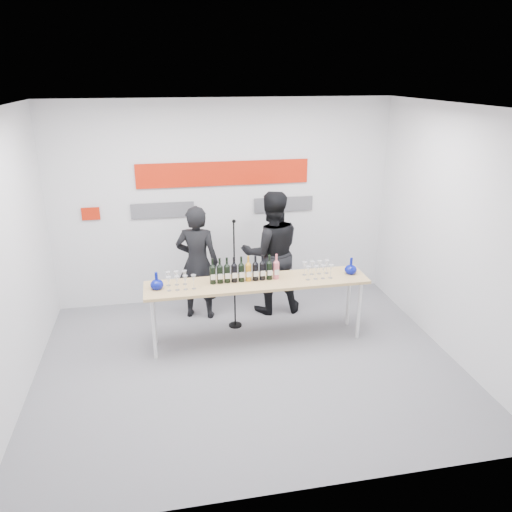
{
  "coord_description": "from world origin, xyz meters",
  "views": [
    {
      "loc": [
        -0.91,
        -5.14,
        3.33
      ],
      "look_at": [
        0.21,
        0.64,
        1.15
      ],
      "focal_mm": 35.0,
      "sensor_mm": 36.0,
      "label": 1
    }
  ],
  "objects_px": {
    "presenter_right": "(271,253)",
    "mic_stand": "(235,295)",
    "tasting_table": "(258,286)",
    "presenter_left": "(197,263)"
  },
  "relations": [
    {
      "from": "presenter_right",
      "to": "presenter_left",
      "type": "bearing_deg",
      "value": 0.08
    },
    {
      "from": "tasting_table",
      "to": "presenter_left",
      "type": "xyz_separation_m",
      "value": [
        -0.69,
        0.86,
        0.04
      ]
    },
    {
      "from": "presenter_left",
      "to": "mic_stand",
      "type": "relative_size",
      "value": 1.06
    },
    {
      "from": "tasting_table",
      "to": "presenter_right",
      "type": "bearing_deg",
      "value": 66.34
    },
    {
      "from": "mic_stand",
      "to": "presenter_left",
      "type": "bearing_deg",
      "value": 143.3
    },
    {
      "from": "presenter_right",
      "to": "mic_stand",
      "type": "xyz_separation_m",
      "value": [
        -0.6,
        -0.41,
        -0.42
      ]
    },
    {
      "from": "tasting_table",
      "to": "presenter_left",
      "type": "distance_m",
      "value": 1.1
    },
    {
      "from": "tasting_table",
      "to": "mic_stand",
      "type": "distance_m",
      "value": 0.59
    },
    {
      "from": "tasting_table",
      "to": "mic_stand",
      "type": "bearing_deg",
      "value": 116.64
    },
    {
      "from": "tasting_table",
      "to": "mic_stand",
      "type": "relative_size",
      "value": 1.82
    }
  ]
}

